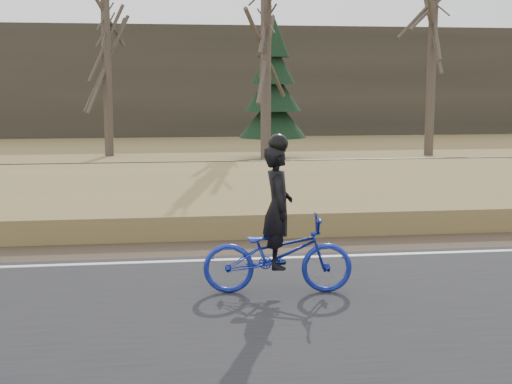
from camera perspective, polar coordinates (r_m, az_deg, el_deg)
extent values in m
cube|color=olive|center=(16.95, 18.40, -0.69)|extent=(120.00, 5.00, 0.44)
cube|color=slate|center=(20.39, 13.73, 1.02)|extent=(120.00, 3.00, 0.45)
cube|color=black|center=(20.36, 13.76, 1.84)|extent=(120.00, 2.40, 0.14)
cube|color=brown|center=(19.68, 14.54, 2.01)|extent=(120.00, 0.07, 0.15)
cube|color=brown|center=(21.01, 13.06, 2.46)|extent=(120.00, 0.07, 0.15)
cube|color=#383328|center=(41.49, 2.66, 8.82)|extent=(120.00, 4.00, 6.00)
imported|color=navy|center=(9.54, 1.75, -5.01)|extent=(2.05, 0.90, 1.04)
imported|color=black|center=(9.41, 1.76, -1.20)|extent=(0.45, 0.63, 1.63)
sphere|color=black|center=(9.31, 1.79, 3.88)|extent=(0.26, 0.26, 0.26)
cylinder|color=brown|center=(29.03, -11.87, 10.52)|extent=(0.36, 0.36, 7.79)
cylinder|color=brown|center=(24.30, 0.80, 11.00)|extent=(0.36, 0.36, 7.70)
cylinder|color=brown|center=(29.48, 13.88, 10.13)|extent=(0.36, 0.36, 7.49)
cylinder|color=brown|center=(27.40, 1.35, 3.82)|extent=(0.28, 0.28, 1.10)
cone|color=black|center=(27.33, 1.35, 6.07)|extent=(2.60, 2.60, 1.60)
cone|color=black|center=(27.30, 1.36, 8.19)|extent=(2.15, 2.15, 1.60)
cone|color=black|center=(27.32, 1.37, 10.30)|extent=(1.70, 1.70, 1.60)
cone|color=black|center=(27.37, 1.38, 12.42)|extent=(1.25, 1.25, 1.60)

